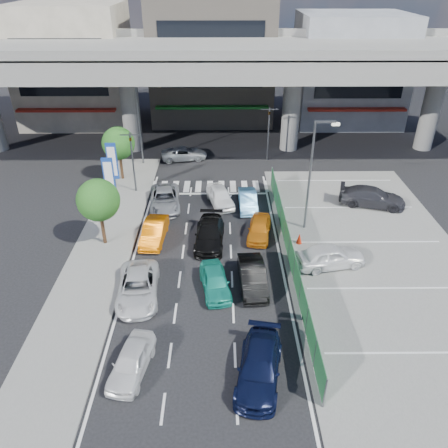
{
  "coord_description": "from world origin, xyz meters",
  "views": [
    {
      "loc": [
        0.93,
        -21.13,
        16.46
      ],
      "look_at": [
        1.14,
        3.08,
        2.1
      ],
      "focal_mm": 35.0,
      "sensor_mm": 36.0,
      "label": 1
    }
  ],
  "objects_px": {
    "traffic_light_left": "(131,148)",
    "sedan_white_front_mid": "(220,196)",
    "kei_truck_front_right": "(248,200)",
    "minivan_navy_back": "(259,367)",
    "signboard_near": "(109,179)",
    "signboard_far": "(113,163)",
    "hatch_black_mid_right": "(252,276)",
    "taxi_orange_right": "(259,228)",
    "taxi_orange_left": "(154,232)",
    "parked_sedan_dgrey": "(372,197)",
    "traffic_light_right": "(269,121)",
    "street_lamp_left": "(140,115)",
    "wagon_silver_front_left": "(165,199)",
    "sedan_black_mid": "(210,234)",
    "tree_near": "(98,200)",
    "sedan_white_mid_left": "(138,287)",
    "van_white_back_left": "(131,361)",
    "traffic_cone": "(299,238)",
    "crossing_wagon_silver": "(184,153)",
    "tree_far": "(118,143)",
    "parked_sedan_white": "(330,256)",
    "taxi_teal_mid": "(215,281)",
    "street_lamp_right": "(313,167)"
  },
  "relations": [
    {
      "from": "minivan_navy_back",
      "to": "parked_sedan_white",
      "type": "xyz_separation_m",
      "value": [
        5.12,
        8.62,
        0.13
      ]
    },
    {
      "from": "traffic_light_right",
      "to": "street_lamp_left",
      "type": "xyz_separation_m",
      "value": [
        -11.83,
        -1.0,
        0.83
      ]
    },
    {
      "from": "taxi_teal_mid",
      "to": "taxi_orange_right",
      "type": "bearing_deg",
      "value": 52.82
    },
    {
      "from": "signboard_near",
      "to": "signboard_far",
      "type": "relative_size",
      "value": 1.0
    },
    {
      "from": "traffic_light_right",
      "to": "traffic_cone",
      "type": "height_order",
      "value": "traffic_light_right"
    },
    {
      "from": "tree_near",
      "to": "sedan_white_mid_left",
      "type": "relative_size",
      "value": 0.99
    },
    {
      "from": "taxi_orange_left",
      "to": "van_white_back_left",
      "type": "bearing_deg",
      "value": -84.27
    },
    {
      "from": "street_lamp_right",
      "to": "street_lamp_left",
      "type": "bearing_deg",
      "value": 138.37
    },
    {
      "from": "hatch_black_mid_right",
      "to": "taxi_orange_left",
      "type": "relative_size",
      "value": 1.03
    },
    {
      "from": "traffic_light_left",
      "to": "sedan_black_mid",
      "type": "distance_m",
      "value": 10.64
    },
    {
      "from": "minivan_navy_back",
      "to": "taxi_teal_mid",
      "type": "relative_size",
      "value": 1.23
    },
    {
      "from": "traffic_light_right",
      "to": "van_white_back_left",
      "type": "relative_size",
      "value": 1.4
    },
    {
      "from": "sedan_white_mid_left",
      "to": "hatch_black_mid_right",
      "type": "height_order",
      "value": "hatch_black_mid_right"
    },
    {
      "from": "street_lamp_left",
      "to": "kei_truck_front_right",
      "type": "distance_m",
      "value": 13.55
    },
    {
      "from": "minivan_navy_back",
      "to": "taxi_orange_right",
      "type": "xyz_separation_m",
      "value": [
        0.96,
        12.27,
        -0.04
      ]
    },
    {
      "from": "signboard_near",
      "to": "van_white_back_left",
      "type": "relative_size",
      "value": 1.27
    },
    {
      "from": "taxi_teal_mid",
      "to": "parked_sedan_white",
      "type": "height_order",
      "value": "parked_sedan_white"
    },
    {
      "from": "tree_far",
      "to": "parked_sedan_white",
      "type": "bearing_deg",
      "value": -40.36
    },
    {
      "from": "sedan_black_mid",
      "to": "wagon_silver_front_left",
      "type": "distance_m",
      "value": 6.33
    },
    {
      "from": "van_white_back_left",
      "to": "sedan_black_mid",
      "type": "relative_size",
      "value": 0.78
    },
    {
      "from": "signboard_far",
      "to": "sedan_white_mid_left",
      "type": "height_order",
      "value": "signboard_far"
    },
    {
      "from": "traffic_light_left",
      "to": "wagon_silver_front_left",
      "type": "distance_m",
      "value": 5.03
    },
    {
      "from": "street_lamp_right",
      "to": "signboard_far",
      "type": "xyz_separation_m",
      "value": [
        -14.77,
        4.99,
        -1.71
      ]
    },
    {
      "from": "kei_truck_front_right",
      "to": "parked_sedan_dgrey",
      "type": "xyz_separation_m",
      "value": [
        9.81,
        0.23,
        0.16
      ]
    },
    {
      "from": "kei_truck_front_right",
      "to": "hatch_black_mid_right",
      "type": "bearing_deg",
      "value": -92.65
    },
    {
      "from": "kei_truck_front_right",
      "to": "crossing_wagon_silver",
      "type": "xyz_separation_m",
      "value": [
        -5.68,
        10.03,
        -0.02
      ]
    },
    {
      "from": "signboard_far",
      "to": "tree_far",
      "type": "bearing_deg",
      "value": 93.26
    },
    {
      "from": "signboard_near",
      "to": "sedan_white_mid_left",
      "type": "distance_m",
      "value": 10.4
    },
    {
      "from": "hatch_black_mid_right",
      "to": "taxi_orange_right",
      "type": "xyz_separation_m",
      "value": [
        0.84,
        5.53,
        -0.05
      ]
    },
    {
      "from": "taxi_orange_left",
      "to": "wagon_silver_front_left",
      "type": "xyz_separation_m",
      "value": [
        0.22,
        4.83,
        0.02
      ]
    },
    {
      "from": "signboard_near",
      "to": "hatch_black_mid_right",
      "type": "bearing_deg",
      "value": -40.8
    },
    {
      "from": "street_lamp_left",
      "to": "taxi_orange_right",
      "type": "bearing_deg",
      "value": -52.76
    },
    {
      "from": "parked_sedan_white",
      "to": "parked_sedan_dgrey",
      "type": "bearing_deg",
      "value": -42.97
    },
    {
      "from": "signboard_far",
      "to": "parked_sedan_white",
      "type": "xyz_separation_m",
      "value": [
        15.37,
        -9.73,
        -2.25
      ]
    },
    {
      "from": "traffic_light_right",
      "to": "wagon_silver_front_left",
      "type": "distance_m",
      "value": 13.58
    },
    {
      "from": "hatch_black_mid_right",
      "to": "taxi_orange_right",
      "type": "relative_size",
      "value": 1.12
    },
    {
      "from": "taxi_teal_mid",
      "to": "minivan_navy_back",
      "type": "bearing_deg",
      "value": -81.91
    },
    {
      "from": "traffic_light_right",
      "to": "parked_sedan_dgrey",
      "type": "distance_m",
      "value": 12.53
    },
    {
      "from": "sedan_white_mid_left",
      "to": "wagon_silver_front_left",
      "type": "distance_m",
      "value": 10.87
    },
    {
      "from": "traffic_light_left",
      "to": "sedan_white_front_mid",
      "type": "xyz_separation_m",
      "value": [
        7.09,
        -2.23,
        -3.25
      ]
    },
    {
      "from": "parked_sedan_dgrey",
      "to": "crossing_wagon_silver",
      "type": "bearing_deg",
      "value": 73.69
    },
    {
      "from": "signboard_near",
      "to": "signboard_far",
      "type": "distance_m",
      "value": 3.03
    },
    {
      "from": "wagon_silver_front_left",
      "to": "sedan_white_front_mid",
      "type": "distance_m",
      "value": 4.37
    },
    {
      "from": "traffic_light_right",
      "to": "sedan_white_front_mid",
      "type": "xyz_separation_m",
      "value": [
        -4.61,
        -9.23,
        -3.25
      ]
    },
    {
      "from": "kei_truck_front_right",
      "to": "minivan_navy_back",
      "type": "bearing_deg",
      "value": -92.41
    },
    {
      "from": "minivan_navy_back",
      "to": "taxi_orange_left",
      "type": "bearing_deg",
      "value": 128.78
    },
    {
      "from": "traffic_light_left",
      "to": "signboard_far",
      "type": "height_order",
      "value": "traffic_light_left"
    },
    {
      "from": "tree_near",
      "to": "minivan_navy_back",
      "type": "distance_m",
      "value": 15.15
    },
    {
      "from": "taxi_orange_left",
      "to": "sedan_white_front_mid",
      "type": "xyz_separation_m",
      "value": [
        4.56,
        5.29,
        0.02
      ]
    },
    {
      "from": "taxi_orange_left",
      "to": "taxi_orange_right",
      "type": "distance_m",
      "value": 7.3
    }
  ]
}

